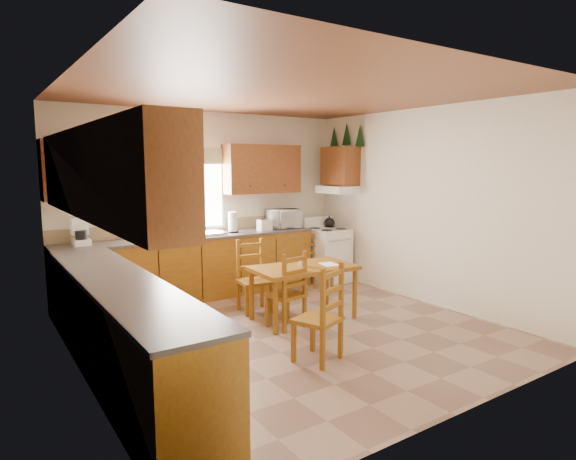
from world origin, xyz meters
TOP-DOWN VIEW (x-y plane):
  - floor at (0.00, 0.00)m, footprint 4.50×4.50m
  - ceiling at (0.00, 0.00)m, footprint 4.50×4.50m
  - wall_left at (-2.25, 0.00)m, footprint 4.50×4.50m
  - wall_right at (2.25, 0.00)m, footprint 4.50×4.50m
  - wall_back at (0.00, 2.25)m, footprint 4.50×4.50m
  - wall_front at (0.00, -2.25)m, footprint 4.50×4.50m
  - lower_cab_back at (-0.38, 1.95)m, footprint 3.75×0.60m
  - lower_cab_left at (-1.95, -0.15)m, footprint 0.60×3.60m
  - counter_back at (-0.38, 1.95)m, footprint 3.75×0.63m
  - counter_left at (-1.95, -0.15)m, footprint 0.63×3.60m
  - backsplash at (-0.38, 2.24)m, footprint 3.75×0.01m
  - upper_cab_back_left at (-1.55, 2.08)m, footprint 1.41×0.33m
  - upper_cab_back_right at (0.86, 2.08)m, footprint 1.25×0.33m
  - upper_cab_left at (-2.08, -0.15)m, footprint 0.33×3.60m
  - upper_cab_stove at (2.08, 1.65)m, footprint 0.33×0.62m
  - range_hood at (2.03, 1.65)m, footprint 0.44×0.62m
  - window_frame at (-0.30, 2.22)m, footprint 1.13×0.02m
  - window_pane at (-0.30, 2.21)m, footprint 1.05×0.01m
  - window_valance at (-0.30, 2.19)m, footprint 1.19×0.01m
  - sink_basin at (-0.30, 1.95)m, footprint 0.75×0.45m
  - pine_decal_a at (2.21, 1.33)m, footprint 0.22×0.22m
  - pine_decal_b at (2.21, 1.65)m, footprint 0.22×0.22m
  - pine_decal_c at (2.21, 1.97)m, footprint 0.22×0.22m
  - stove at (1.88, 1.69)m, footprint 0.58×0.60m
  - coffeemaker at (-1.86, 1.96)m, footprint 0.30×0.33m
  - paper_towel at (0.25, 1.93)m, footprint 0.17×0.17m
  - toaster at (0.76, 1.85)m, footprint 0.21×0.15m
  - microwave at (1.19, 1.95)m, footprint 0.56×0.46m
  - dining_table at (0.39, 0.31)m, footprint 1.30×0.79m
  - chair_near_left at (-0.24, -0.80)m, footprint 0.52×0.51m
  - chair_near_right at (0.05, 0.19)m, footprint 0.43×0.42m
  - chair_far_left at (0.04, 0.92)m, footprint 0.45×0.43m
  - chair_far_right at (1.58, 1.53)m, footprint 0.41×0.40m
  - table_paper at (0.72, 0.22)m, footprint 0.24×0.29m
  - table_card at (0.38, 0.34)m, footprint 0.09×0.04m

SIDE VIEW (x-z plane):
  - floor at x=0.00m, z-range 0.00..0.00m
  - dining_table at x=0.39m, z-range 0.00..0.68m
  - chair_far_right at x=1.58m, z-range 0.00..0.86m
  - stove at x=1.88m, z-range 0.00..0.86m
  - lower_cab_back at x=-0.38m, z-range 0.00..0.88m
  - lower_cab_left at x=-1.95m, z-range 0.00..0.88m
  - chair_near_right at x=0.05m, z-range 0.00..0.91m
  - chair_far_left at x=0.04m, z-range 0.00..0.94m
  - chair_near_left at x=-0.24m, z-range 0.00..0.97m
  - table_paper at x=0.72m, z-range 0.68..0.68m
  - table_card at x=0.38m, z-range 0.68..0.79m
  - counter_back at x=-0.38m, z-range 0.88..0.92m
  - counter_left at x=-1.95m, z-range 0.88..0.92m
  - sink_basin at x=-0.30m, z-range 0.92..0.96m
  - toaster at x=0.76m, z-range 0.92..1.09m
  - backsplash at x=-0.38m, z-range 0.92..1.10m
  - microwave at x=1.19m, z-range 0.92..1.21m
  - paper_towel at x=0.25m, z-range 0.92..1.23m
  - coffeemaker at x=-1.86m, z-range 0.92..1.30m
  - wall_left at x=-2.25m, z-range 1.35..1.35m
  - wall_right at x=2.25m, z-range 1.35..1.35m
  - wall_back at x=0.00m, z-range 1.35..1.35m
  - wall_front at x=0.00m, z-range 1.35..1.35m
  - range_hood at x=2.03m, z-range 1.46..1.58m
  - window_frame at x=-0.30m, z-range 0.96..2.14m
  - window_pane at x=-0.30m, z-range 1.00..2.10m
  - upper_cab_back_left at x=-1.55m, z-range 1.48..2.23m
  - upper_cab_back_right at x=0.86m, z-range 1.48..2.23m
  - upper_cab_left at x=-2.08m, z-range 1.48..2.23m
  - upper_cab_stove at x=2.08m, z-range 1.59..2.21m
  - window_valance at x=-0.30m, z-range 1.93..2.17m
  - pine_decal_a at x=2.21m, z-range 2.20..2.56m
  - pine_decal_c at x=2.21m, z-range 2.20..2.56m
  - pine_decal_b at x=2.21m, z-range 2.24..2.60m
  - ceiling at x=0.00m, z-range 2.70..2.70m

